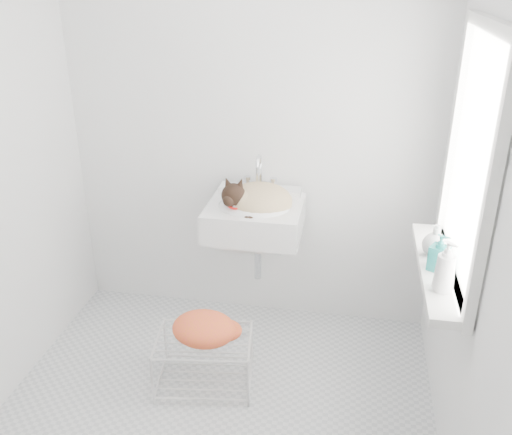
% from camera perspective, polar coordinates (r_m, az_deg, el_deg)
% --- Properties ---
extents(floor, '(2.20, 2.00, 0.02)m').
position_cam_1_polar(floor, '(3.00, -4.29, -19.38)').
color(floor, silver).
rests_on(floor, ground).
extents(back_wall, '(2.20, 0.02, 2.50)m').
position_cam_1_polar(back_wall, '(3.25, -0.56, 9.72)').
color(back_wall, white).
rests_on(back_wall, ground).
extents(right_wall, '(0.02, 2.00, 2.50)m').
position_cam_1_polar(right_wall, '(2.30, 22.26, 1.56)').
color(right_wall, white).
rests_on(right_wall, ground).
extents(window_glass, '(0.01, 0.80, 1.00)m').
position_cam_1_polar(window_glass, '(2.45, 21.47, 5.53)').
color(window_glass, white).
rests_on(window_glass, right_wall).
extents(window_frame, '(0.04, 0.90, 1.10)m').
position_cam_1_polar(window_frame, '(2.44, 21.13, 5.56)').
color(window_frame, white).
rests_on(window_frame, right_wall).
extents(windowsill, '(0.16, 0.88, 0.04)m').
position_cam_1_polar(windowsill, '(2.63, 18.16, -5.07)').
color(windowsill, white).
rests_on(windowsill, right_wall).
extents(sink, '(0.53, 0.46, 0.21)m').
position_cam_1_polar(sink, '(3.12, -0.11, 1.35)').
color(sink, white).
rests_on(sink, back_wall).
extents(faucet, '(0.19, 0.14, 0.19)m').
position_cam_1_polar(faucet, '(3.24, 0.47, 4.85)').
color(faucet, silver).
rests_on(faucet, sink).
extents(cat, '(0.44, 0.38, 0.25)m').
position_cam_1_polar(cat, '(3.09, 0.09, 1.88)').
color(cat, tan).
rests_on(cat, sink).
extents(wire_rack, '(0.53, 0.41, 0.29)m').
position_cam_1_polar(wire_rack, '(3.08, -5.33, -14.41)').
color(wire_rack, silver).
rests_on(wire_rack, floor).
extents(towel, '(0.36, 0.27, 0.14)m').
position_cam_1_polar(towel, '(2.96, -5.34, -11.96)').
color(towel, orange).
rests_on(towel, wire_rack).
extents(bottle_a, '(0.10, 0.10, 0.19)m').
position_cam_1_polar(bottle_a, '(2.44, 18.55, -7.13)').
color(bottle_a, white).
rests_on(bottle_a, windowsill).
extents(bottle_b, '(0.10, 0.10, 0.17)m').
position_cam_1_polar(bottle_b, '(2.59, 18.10, -5.11)').
color(bottle_b, '#176D6A').
rests_on(bottle_b, windowsill).
extents(bottle_c, '(0.13, 0.13, 0.15)m').
position_cam_1_polar(bottle_c, '(2.71, 17.78, -3.67)').
color(bottle_c, silver).
rests_on(bottle_c, windowsill).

